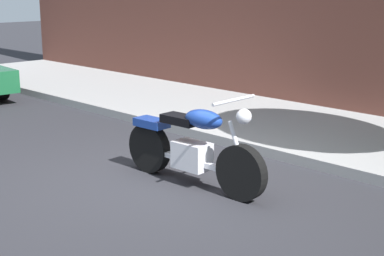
# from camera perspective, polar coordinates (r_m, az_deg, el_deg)

# --- Properties ---
(ground_plane) EXTENTS (60.00, 60.00, 0.00)m
(ground_plane) POSITION_cam_1_polar(r_m,az_deg,el_deg) (6.96, -3.30, -5.38)
(ground_plane) COLOR #28282D
(sidewalk) EXTENTS (20.89, 2.94, 0.14)m
(sidewalk) POSITION_cam_1_polar(r_m,az_deg,el_deg) (9.29, 11.54, -0.23)
(sidewalk) COLOR gray
(sidewalk) RESTS_ON ground
(motorcycle) EXTENTS (2.10, 0.70, 1.13)m
(motorcycle) POSITION_cam_1_polar(r_m,az_deg,el_deg) (6.72, 0.02, -1.99)
(motorcycle) COLOR black
(motorcycle) RESTS_ON ground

